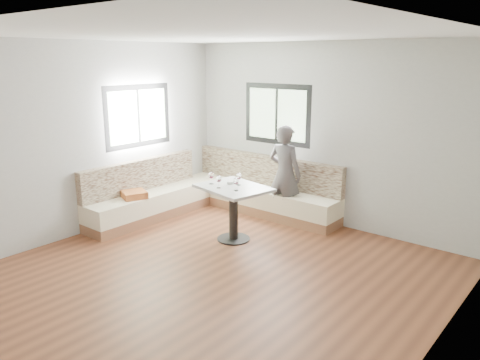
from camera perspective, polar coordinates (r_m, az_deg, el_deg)
name	(u,v)px	position (r m, az deg, el deg)	size (l,w,h in m)	color
room	(215,159)	(5.45, -3.03, 2.57)	(5.01, 5.01, 2.81)	brown
banquette	(212,195)	(7.82, -3.45, -1.86)	(2.90, 2.80, 0.95)	brown
table	(233,200)	(6.64, -0.81, -2.46)	(1.10, 0.93, 0.80)	black
person	(285,174)	(7.41, 5.48, 0.76)	(0.57, 0.37, 1.56)	#4E494B
olive_ramekin	(230,183)	(6.70, -1.19, -0.33)	(0.10, 0.10, 0.04)	white
wine_glass_a	(211,175)	(6.69, -3.52, 0.56)	(0.08, 0.08, 0.18)	white
wine_glass_b	(219,179)	(6.48, -2.61, 0.10)	(0.08, 0.08, 0.18)	white
wine_glass_c	(236,182)	(6.34, -0.49, -0.20)	(0.08, 0.08, 0.18)	white
wine_glass_d	(239,177)	(6.62, -0.16, 0.42)	(0.08, 0.08, 0.18)	white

